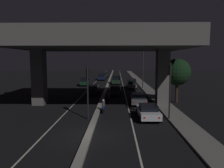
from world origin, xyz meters
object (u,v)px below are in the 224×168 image
Objects in this scene: traffic_light_right_of_median at (170,81)px; car_white_lead at (148,111)px; car_dark_blue_third at (115,90)px; motorcycle_red_filtering_mid at (109,97)px; traffic_light_left_of_median at (88,83)px; car_dark_green_second_oncoming at (85,81)px; car_dark_green_fourth_oncoming at (104,75)px; pedestrian_on_sidewalk at (164,95)px; car_dark_blue_third_oncoming at (102,77)px; street_lamp at (141,63)px; motorcycle_blue_filtering_near at (103,107)px; car_grey_fourth at (132,83)px; car_dark_green_fifth at (116,80)px; car_dark_blue_lead_oncoming at (93,89)px; car_grey_second at (138,99)px.

traffic_light_right_of_median is 1.22× the size of car_white_lead.
traffic_light_right_of_median is at bearing -159.15° from car_dark_blue_third.
car_white_lead is 9.67m from motorcycle_red_filtering_mid.
motorcycle_red_filtering_mid is (1.59, 9.13, -2.82)m from traffic_light_left_of_median.
traffic_light_left_of_median is 9.69m from motorcycle_red_filtering_mid.
car_dark_green_second_oncoming reaches higher than car_dark_green_fourth_oncoming.
car_dark_blue_third is at bearing 140.48° from pedestrian_on_sidewalk.
car_dark_green_second_oncoming is 0.87× the size of car_dark_blue_third_oncoming.
motorcycle_blue_filtering_near is at bearing -107.46° from street_lamp.
car_dark_blue_third_oncoming reaches higher than car_grey_fourth.
car_dark_blue_lead_oncoming is at bearing 167.29° from car_dark_green_fifth.
traffic_light_left_of_median reaches higher than car_dark_blue_third.
car_dark_green_fifth is 15.37m from car_dark_blue_lead_oncoming.
car_dark_green_second_oncoming is at bearing 15.37° from motorcycle_blue_filtering_near.
street_lamp is at bearing -5.08° from car_white_lead.
traffic_light_left_of_median reaches higher than car_dark_blue_lead_oncoming.
motorcycle_blue_filtering_near is at bearing 11.54° from car_dark_green_second_oncoming.
motorcycle_red_filtering_mid is at bearing 122.92° from traffic_light_right_of_median.
street_lamp is 2.00× the size of car_dark_green_second_oncoming.
car_dark_green_fourth_oncoming is 2.12× the size of motorcycle_red_filtering_mid.
car_grey_second is 2.25× the size of motorcycle_blue_filtering_near.
car_dark_blue_third is (-2.94, 7.25, 0.02)m from car_grey_second.
traffic_light_left_of_median is 1.13× the size of car_dark_blue_third.
street_lamp reaches higher than motorcycle_red_filtering_mid.
traffic_light_right_of_median is 1.29× the size of car_grey_second.
traffic_light_right_of_median is 15.26m from car_dark_blue_third.
car_grey_second is (5.37, 6.85, -2.67)m from traffic_light_left_of_median.
car_dark_green_second_oncoming is at bearing 19.82° from car_white_lead.
street_lamp is at bearing 97.10° from pedestrian_on_sidewalk.
car_grey_second is at bearing -42.91° from motorcycle_blue_filtering_near.
car_grey_fourth reaches higher than car_grey_second.
car_dark_blue_third_oncoming reaches higher than car_dark_blue_lead_oncoming.
car_dark_blue_lead_oncoming is (-3.53, 0.70, 0.03)m from car_dark_blue_third.
pedestrian_on_sidewalk is at bearing -22.40° from car_white_lead.
car_dark_green_fifth reaches higher than car_dark_blue_third_oncoming.
car_grey_fourth is (0.18, 15.44, 0.24)m from car_grey_second.
car_dark_green_second_oncoming is at bearing 113.71° from traffic_light_right_of_median.
car_dark_blue_lead_oncoming is at bearing 13.65° from motorcycle_blue_filtering_near.
car_dark_green_fifth is at bearing 113.65° from car_dark_green_second_oncoming.
car_dark_green_second_oncoming reaches higher than car_grey_second.
car_dark_blue_third_oncoming is at bearing 6.69° from motorcycle_red_filtering_mid.
street_lamp is 2.00× the size of car_grey_second.
car_dark_green_fifth reaches higher than car_grey_fourth.
street_lamp is 4.27m from car_grey_fourth.
car_grey_fourth is 18.63m from car_dark_blue_third_oncoming.
motorcycle_blue_filtering_near reaches higher than car_white_lead.
car_dark_blue_lead_oncoming is at bearing 13.26° from car_dark_green_second_oncoming.
car_dark_blue_third_oncoming is at bearing 9.47° from car_white_lead.
car_white_lead is at bearing -111.73° from pedestrian_on_sidewalk.
motorcycle_blue_filtering_near is at bearing -142.53° from pedestrian_on_sidewalk.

